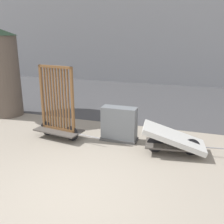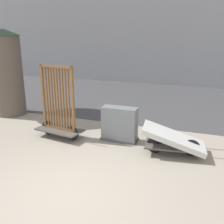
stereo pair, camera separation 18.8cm
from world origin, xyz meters
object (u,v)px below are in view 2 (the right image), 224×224
at_px(utility_cabinet, 120,125).
at_px(advertising_column, 7,72).
at_px(bike_cart_with_bedframe, 59,114).
at_px(bike_cart_with_mattress, 173,140).

bearing_deg(utility_cabinet, advertising_column, 167.65).
xyz_separation_m(utility_cabinet, advertising_column, (-4.83, 1.06, 1.17)).
bearing_deg(bike_cart_with_bedframe, utility_cabinet, 20.93).
relative_size(bike_cart_with_bedframe, advertising_column, 0.68).
distance_m(bike_cart_with_mattress, advertising_column, 6.72).
relative_size(bike_cart_with_mattress, utility_cabinet, 2.11).
xyz_separation_m(bike_cart_with_mattress, advertising_column, (-6.45, 1.45, 1.23)).
height_order(bike_cart_with_mattress, utility_cabinet, utility_cabinet).
relative_size(bike_cart_with_bedframe, utility_cabinet, 2.02).
bearing_deg(utility_cabinet, bike_cart_with_mattress, -13.79).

